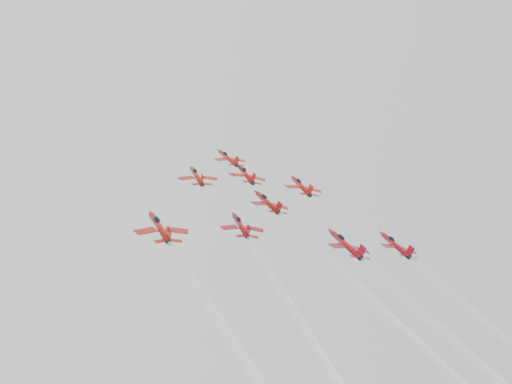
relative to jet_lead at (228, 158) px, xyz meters
name	(u,v)px	position (x,y,z in m)	size (l,w,h in m)	color
jet_lead	(228,158)	(0.00, 0.00, 0.00)	(9.15, 11.46, 8.13)	#A71C0F
jet_row2_left	(197,175)	(-13.80, -13.27, -9.00)	(9.52, 11.92, 8.45)	#9B1C0E
jet_row2_center	(246,174)	(0.65, -9.30, -6.30)	(9.96, 12.48, 8.85)	#9C100E
jet_row2_right	(301,186)	(14.45, -12.46, -8.44)	(10.23, 12.81, 9.09)	#B11110
jet_center	(379,321)	(-0.74, -61.77, -41.97)	(9.59, 87.00, 59.58)	maroon
jet_rear_left	(352,365)	(-12.57, -70.80, -48.10)	(9.07, 82.29, 56.35)	maroon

